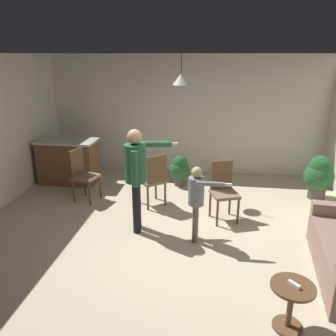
{
  "coord_description": "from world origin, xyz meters",
  "views": [
    {
      "loc": [
        0.64,
        -4.46,
        2.68
      ],
      "look_at": [
        -0.03,
        0.39,
        1.0
      ],
      "focal_mm": 35.54,
      "sensor_mm": 36.0,
      "label": 1
    }
  ],
  "objects_px": {
    "kitchen_counter": "(68,161)",
    "spare_remote_on_table": "(294,284)",
    "dining_chair_by_counter": "(83,173)",
    "dining_chair_centre_back": "(223,189)",
    "side_table_by_couch": "(291,302)",
    "person_adult": "(137,170)",
    "potted_plant_by_wall": "(180,169)",
    "person_child": "(197,196)",
    "dining_chair_near_wall": "(154,178)",
    "potted_plant_corner": "(319,175)"
  },
  "relations": [
    {
      "from": "person_adult",
      "to": "spare_remote_on_table",
      "type": "relative_size",
      "value": 12.64
    },
    {
      "from": "kitchen_counter",
      "to": "dining_chair_centre_back",
      "type": "bearing_deg",
      "value": -21.01
    },
    {
      "from": "dining_chair_centre_back",
      "to": "person_adult",
      "type": "bearing_deg",
      "value": 3.79
    },
    {
      "from": "person_child",
      "to": "potted_plant_by_wall",
      "type": "xyz_separation_m",
      "value": [
        -0.48,
        2.21,
        -0.37
      ]
    },
    {
      "from": "side_table_by_couch",
      "to": "potted_plant_by_wall",
      "type": "xyz_separation_m",
      "value": [
        -1.52,
        3.8,
        0.03
      ]
    },
    {
      "from": "dining_chair_by_counter",
      "to": "dining_chair_centre_back",
      "type": "relative_size",
      "value": 1.0
    },
    {
      "from": "person_child",
      "to": "person_adult",
      "type": "bearing_deg",
      "value": -102.49
    },
    {
      "from": "side_table_by_couch",
      "to": "dining_chair_centre_back",
      "type": "bearing_deg",
      "value": 105.14
    },
    {
      "from": "person_child",
      "to": "dining_chair_centre_back",
      "type": "xyz_separation_m",
      "value": [
        0.4,
        0.78,
        -0.18
      ]
    },
    {
      "from": "person_child",
      "to": "potted_plant_by_wall",
      "type": "bearing_deg",
      "value": -168.59
    },
    {
      "from": "kitchen_counter",
      "to": "potted_plant_by_wall",
      "type": "relative_size",
      "value": 1.95
    },
    {
      "from": "potted_plant_by_wall",
      "to": "spare_remote_on_table",
      "type": "relative_size",
      "value": 4.98
    },
    {
      "from": "dining_chair_by_counter",
      "to": "potted_plant_by_wall",
      "type": "relative_size",
      "value": 1.54
    },
    {
      "from": "dining_chair_by_counter",
      "to": "person_adult",
      "type": "bearing_deg",
      "value": 66.48
    },
    {
      "from": "dining_chair_by_counter",
      "to": "dining_chair_near_wall",
      "type": "distance_m",
      "value": 1.39
    },
    {
      "from": "kitchen_counter",
      "to": "spare_remote_on_table",
      "type": "relative_size",
      "value": 9.69
    },
    {
      "from": "kitchen_counter",
      "to": "person_child",
      "type": "distance_m",
      "value": 3.56
    },
    {
      "from": "person_adult",
      "to": "kitchen_counter",
      "type": "bearing_deg",
      "value": -142.85
    },
    {
      "from": "potted_plant_by_wall",
      "to": "spare_remote_on_table",
      "type": "distance_m",
      "value": 4.1
    },
    {
      "from": "person_child",
      "to": "dining_chair_centre_back",
      "type": "bearing_deg",
      "value": 151.99
    },
    {
      "from": "kitchen_counter",
      "to": "person_child",
      "type": "height_order",
      "value": "person_child"
    },
    {
      "from": "person_adult",
      "to": "dining_chair_by_counter",
      "type": "height_order",
      "value": "person_adult"
    },
    {
      "from": "person_adult",
      "to": "dining_chair_centre_back",
      "type": "height_order",
      "value": "person_adult"
    },
    {
      "from": "potted_plant_by_wall",
      "to": "potted_plant_corner",
      "type": "bearing_deg",
      "value": -6.6
    },
    {
      "from": "dining_chair_centre_back",
      "to": "spare_remote_on_table",
      "type": "bearing_deg",
      "value": 85.2
    },
    {
      "from": "dining_chair_near_wall",
      "to": "spare_remote_on_table",
      "type": "relative_size",
      "value": 7.69
    },
    {
      "from": "dining_chair_by_counter",
      "to": "dining_chair_near_wall",
      "type": "height_order",
      "value": "same"
    },
    {
      "from": "person_child",
      "to": "spare_remote_on_table",
      "type": "distance_m",
      "value": 1.92
    },
    {
      "from": "kitchen_counter",
      "to": "dining_chair_near_wall",
      "type": "relative_size",
      "value": 1.26
    },
    {
      "from": "kitchen_counter",
      "to": "dining_chair_centre_back",
      "type": "relative_size",
      "value": 1.26
    },
    {
      "from": "person_adult",
      "to": "dining_chair_near_wall",
      "type": "relative_size",
      "value": 1.64
    },
    {
      "from": "side_table_by_couch",
      "to": "potted_plant_by_wall",
      "type": "height_order",
      "value": "potted_plant_by_wall"
    },
    {
      "from": "person_adult",
      "to": "potted_plant_by_wall",
      "type": "bearing_deg",
      "value": 157.84
    },
    {
      "from": "potted_plant_by_wall",
      "to": "dining_chair_centre_back",
      "type": "bearing_deg",
      "value": -58.32
    },
    {
      "from": "side_table_by_couch",
      "to": "potted_plant_corner",
      "type": "relative_size",
      "value": 0.61
    },
    {
      "from": "side_table_by_couch",
      "to": "person_child",
      "type": "height_order",
      "value": "person_child"
    },
    {
      "from": "potted_plant_corner",
      "to": "spare_remote_on_table",
      "type": "distance_m",
      "value": 3.69
    },
    {
      "from": "side_table_by_couch",
      "to": "spare_remote_on_table",
      "type": "bearing_deg",
      "value": -40.34
    },
    {
      "from": "dining_chair_by_counter",
      "to": "dining_chair_centre_back",
      "type": "xyz_separation_m",
      "value": [
        2.63,
        -0.41,
        0.0
      ]
    },
    {
      "from": "side_table_by_couch",
      "to": "spare_remote_on_table",
      "type": "height_order",
      "value": "spare_remote_on_table"
    },
    {
      "from": "side_table_by_couch",
      "to": "potted_plant_by_wall",
      "type": "bearing_deg",
      "value": 111.84
    },
    {
      "from": "side_table_by_couch",
      "to": "dining_chair_near_wall",
      "type": "xyz_separation_m",
      "value": [
        -1.89,
        2.7,
        0.22
      ]
    },
    {
      "from": "side_table_by_couch",
      "to": "person_adult",
      "type": "height_order",
      "value": "person_adult"
    },
    {
      "from": "spare_remote_on_table",
      "to": "kitchen_counter",
      "type": "bearing_deg",
      "value": 137.28
    },
    {
      "from": "kitchen_counter",
      "to": "dining_chair_by_counter",
      "type": "xyz_separation_m",
      "value": [
        0.67,
        -0.86,
        0.07
      ]
    },
    {
      "from": "kitchen_counter",
      "to": "dining_chair_centre_back",
      "type": "distance_m",
      "value": 3.53
    },
    {
      "from": "side_table_by_couch",
      "to": "dining_chair_by_counter",
      "type": "relative_size",
      "value": 0.52
    },
    {
      "from": "person_adult",
      "to": "person_child",
      "type": "distance_m",
      "value": 1.0
    },
    {
      "from": "person_child",
      "to": "dining_chair_centre_back",
      "type": "distance_m",
      "value": 0.9
    },
    {
      "from": "dining_chair_near_wall",
      "to": "potted_plant_by_wall",
      "type": "bearing_deg",
      "value": 33.04
    }
  ]
}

